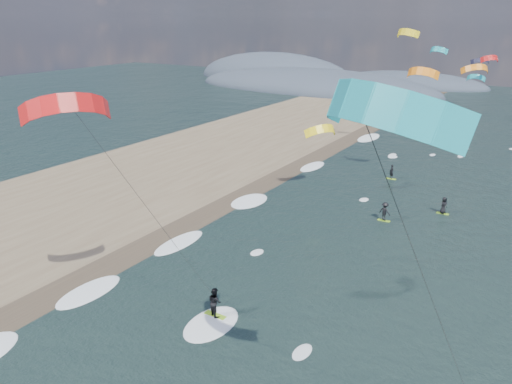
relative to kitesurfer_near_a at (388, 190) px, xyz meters
The scene contains 8 objects.
sand_strip 37.75m from the kitesurfer_near_a, 165.32° to the left, with size 26.00×240.00×0.00m, color brown.
wet_sand_strip 27.25m from the kitesurfer_near_a, 158.09° to the left, with size 3.00×240.00×0.00m, color #382D23.
coastal_hills 120.99m from the kitesurfer_near_a, 117.35° to the left, with size 80.00×41.00×15.00m.
kitesurfer_near_a is the anchor object (origin of this frame).
kitesurfer_near_b 14.99m from the kitesurfer_near_a, 168.59° to the left, with size 6.91×9.49×14.52m.
far_kitesurfers 33.64m from the kitesurfer_near_a, 103.86° to the left, with size 8.41×12.91×1.75m.
bg_kite_field 62.20m from the kitesurfer_near_a, 100.28° to the left, with size 12.04×64.79×9.65m.
shoreline_surf 28.26m from the kitesurfer_near_a, 147.03° to the left, with size 2.40×79.40×0.11m.
Camera 1 is at (14.45, -12.58, 17.36)m, focal length 35.00 mm.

